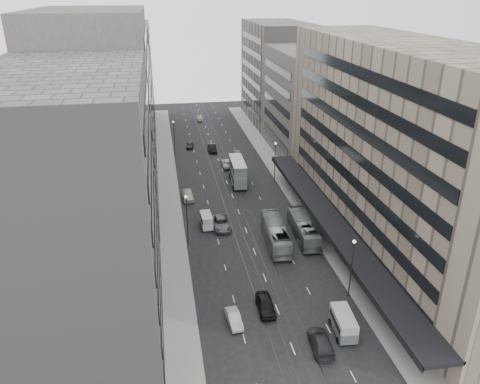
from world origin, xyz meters
TOP-DOWN VIEW (x-y plane):
  - ground at (0.00, 0.00)m, footprint 220.00×220.00m
  - sidewalk_right at (12.00, 37.50)m, footprint 4.00×125.00m
  - sidewalk_left at (-12.00, 37.50)m, footprint 4.00×125.00m
  - department_store at (21.45, 8.00)m, footprint 19.20×60.00m
  - building_right_mid at (21.50, 52.00)m, footprint 15.00×28.00m
  - building_right_far at (21.50, 82.00)m, footprint 15.00×32.00m
  - building_left_a at (-21.50, -8.00)m, footprint 15.00×28.00m
  - building_left_b at (-21.50, 19.00)m, footprint 15.00×26.00m
  - building_left_c at (-21.50, 46.00)m, footprint 15.00×28.00m
  - building_left_d at (-21.50, 79.00)m, footprint 15.00×38.00m
  - lamp_right_near at (9.70, -5.00)m, footprint 0.44×0.44m
  - lamp_right_far at (9.70, 35.00)m, footprint 0.44×0.44m
  - lamp_left_near at (-9.70, 12.00)m, footprint 0.44×0.44m
  - lamp_left_far at (-9.70, 55.00)m, footprint 0.44×0.44m
  - bus_near at (8.50, 11.07)m, footprint 3.32×11.85m
  - bus_far at (3.77, 10.00)m, footprint 3.73×12.40m
  - double_decker at (2.03, 34.96)m, footprint 3.12×9.24m
  - vw_microbus at (6.35, -11.49)m, footprint 2.56×5.03m
  - panel_van at (-6.27, 17.11)m, footprint 2.02×3.88m
  - sedan_0 at (-1.49, -5.94)m, footprint 2.14×5.04m
  - sedan_1 at (-5.71, -7.66)m, footprint 1.77×4.22m
  - sedan_2 at (-3.87, 16.54)m, footprint 2.81×6.00m
  - sedan_3 at (3.06, -13.36)m, footprint 2.71×5.62m
  - sedan_4 at (-8.50, 28.92)m, footprint 2.12×5.04m
  - sedan_5 at (-0.67, 56.25)m, footprint 1.88×5.21m
  - sedan_6 at (1.55, 45.09)m, footprint 3.00×5.92m
  - sedan_7 at (4.91, 51.85)m, footprint 2.38×4.90m
  - sedan_8 at (-5.78, 59.90)m, footprint 2.11×4.30m
  - sedan_9 at (-0.94, 85.86)m, footprint 1.60×4.38m
  - pedestrian at (12.27, -12.65)m, footprint 0.70×0.69m

SIDE VIEW (x-z plane):
  - ground at x=0.00m, z-range 0.00..0.00m
  - sidewalk_right at x=12.00m, z-range 0.00..0.15m
  - sidewalk_left at x=-12.00m, z-range 0.00..0.15m
  - sedan_1 at x=-5.71m, z-range 0.00..1.35m
  - sedan_7 at x=4.91m, z-range 0.00..1.37m
  - sedan_8 at x=-5.78m, z-range 0.00..1.41m
  - sedan_9 at x=-0.94m, z-range 0.00..1.44m
  - sedan_3 at x=3.06m, z-range 0.00..1.58m
  - sedan_6 at x=1.55m, z-range 0.00..1.60m
  - sedan_2 at x=-3.87m, z-range 0.00..1.66m
  - sedan_0 at x=-1.49m, z-range 0.00..1.70m
  - sedan_4 at x=-8.50m, z-range 0.00..1.70m
  - sedan_5 at x=-0.67m, z-range 0.00..1.71m
  - pedestrian at x=12.27m, z-range 0.15..1.77m
  - panel_van at x=-6.27m, z-range 0.12..2.52m
  - vw_microbus at x=6.35m, z-range 0.15..2.79m
  - bus_near at x=8.50m, z-range 0.00..3.27m
  - bus_far at x=3.77m, z-range 0.00..3.40m
  - double_decker at x=2.03m, z-range 0.20..5.20m
  - lamp_right_near at x=9.70m, z-range 1.04..9.36m
  - lamp_right_far at x=9.70m, z-range 1.04..9.36m
  - lamp_left_near at x=-9.70m, z-range 1.04..9.36m
  - lamp_left_far at x=-9.70m, z-range 1.04..9.36m
  - building_right_mid at x=21.50m, z-range 0.00..24.00m
  - building_left_c at x=-21.50m, z-range 0.00..25.00m
  - building_right_far at x=21.50m, z-range 0.00..28.00m
  - building_left_d at x=-21.50m, z-range 0.00..28.00m
  - department_store at x=21.45m, z-range -0.05..29.95m
  - building_left_a at x=-21.50m, z-range 0.00..30.00m
  - building_left_b at x=-21.50m, z-range 0.00..34.00m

